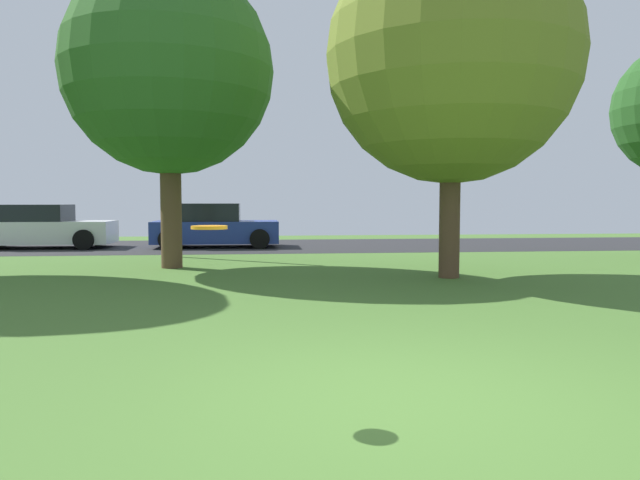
# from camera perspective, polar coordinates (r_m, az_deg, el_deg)

# --- Properties ---
(ground_plane) EXTENTS (44.00, 44.00, 0.00)m
(ground_plane) POSITION_cam_1_polar(r_m,az_deg,el_deg) (4.70, 7.97, -15.19)
(ground_plane) COLOR #47702D
(road_strip) EXTENTS (44.00, 6.40, 0.01)m
(road_strip) POSITION_cam_1_polar(r_m,az_deg,el_deg) (20.39, -3.02, -0.54)
(road_strip) COLOR #28282B
(road_strip) RESTS_ON ground_plane
(oak_tree_center) EXTENTS (4.95, 4.95, 6.81)m
(oak_tree_center) POSITION_cam_1_polar(r_m,az_deg,el_deg) (12.35, 12.60, 16.77)
(oak_tree_center) COLOR brown
(oak_tree_center) RESTS_ON ground_plane
(oak_tree_right) EXTENTS (4.71, 4.71, 6.83)m
(oak_tree_right) POSITION_cam_1_polar(r_m,az_deg,el_deg) (14.24, -14.37, 15.54)
(oak_tree_right) COLOR brown
(oak_tree_right) RESTS_ON ground_plane
(frisbee_disc) EXTENTS (0.36, 0.36, 0.03)m
(frisbee_disc) POSITION_cam_1_polar(r_m,az_deg,el_deg) (4.48, -10.63, 1.20)
(frisbee_disc) COLOR orange
(parked_car_white) EXTENTS (4.50, 2.00, 1.42)m
(parked_car_white) POSITION_cam_1_polar(r_m,az_deg,el_deg) (21.29, -25.41, 1.03)
(parked_car_white) COLOR white
(parked_car_white) RESTS_ON ground_plane
(parked_car_blue) EXTENTS (4.10, 2.09, 1.45)m
(parked_car_blue) POSITION_cam_1_polar(r_m,az_deg,el_deg) (20.00, -10.11, 1.21)
(parked_car_blue) COLOR #233893
(parked_car_blue) RESTS_ON ground_plane
(street_lamp_post) EXTENTS (0.14, 0.14, 4.50)m
(street_lamp_post) POSITION_cam_1_polar(r_m,az_deg,el_deg) (16.67, -13.87, 6.14)
(street_lamp_post) COLOR #2D2D33
(street_lamp_post) RESTS_ON ground_plane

